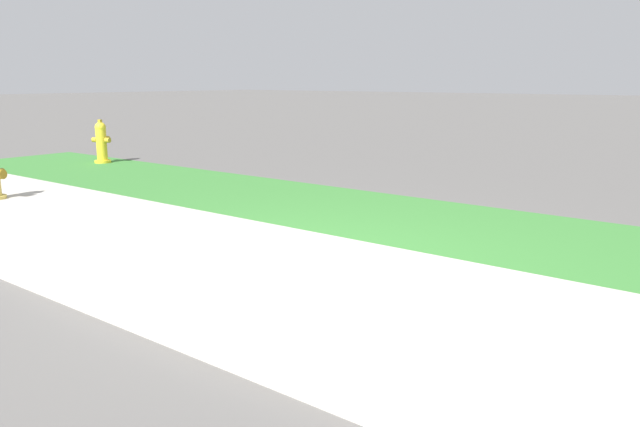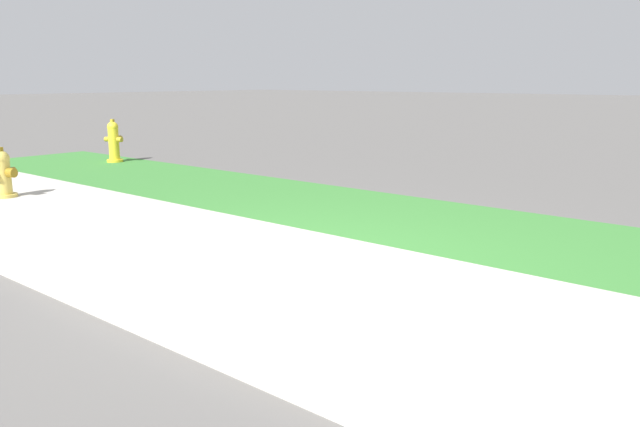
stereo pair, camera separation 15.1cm
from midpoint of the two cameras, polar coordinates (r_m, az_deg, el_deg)
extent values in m
plane|color=#5B5956|center=(4.92, -3.18, -5.57)|extent=(120.00, 120.00, 0.00)
cube|color=#BCB7AD|center=(4.92, -3.18, -5.52)|extent=(18.00, 2.46, 0.01)
cube|color=#387A33|center=(6.79, 10.60, -0.74)|extent=(18.00, 2.29, 0.01)
cube|color=#BCB7AD|center=(4.10, -15.94, -8.88)|extent=(18.00, 0.16, 0.12)
cylinder|color=yellow|center=(12.09, -17.89, 4.62)|extent=(0.29, 0.29, 0.05)
cylinder|color=yellow|center=(12.05, -17.99, 6.13)|extent=(0.19, 0.19, 0.59)
sphere|color=yellow|center=(12.03, -18.09, 7.53)|extent=(0.20, 0.20, 0.20)
cube|color=#B29323|center=(12.02, -18.12, 8.07)|extent=(0.07, 0.07, 0.06)
cylinder|color=#B29323|center=(12.14, -18.52, 6.47)|extent=(0.11, 0.11, 0.09)
cylinder|color=#B29323|center=(11.96, -17.50, 6.46)|extent=(0.11, 0.11, 0.09)
cylinder|color=#B29323|center=(12.16, -17.59, 6.54)|extent=(0.15, 0.13, 0.12)
cylinder|color=gold|center=(8.97, -26.43, 1.46)|extent=(0.30, 0.30, 0.05)
cylinder|color=gold|center=(8.93, -26.58, 3.05)|extent=(0.20, 0.20, 0.45)
sphere|color=gold|center=(8.90, -26.72, 4.49)|extent=(0.21, 0.21, 0.21)
cube|color=olive|center=(8.89, -26.79, 5.26)|extent=(0.07, 0.07, 0.06)
cylinder|color=olive|center=(9.02, -25.95, 3.54)|extent=(0.11, 0.11, 0.09)
cylinder|color=olive|center=(8.82, -25.95, 3.36)|extent=(0.13, 0.15, 0.12)
camera|label=1|loc=(0.08, -89.17, 0.18)|focal=35.00mm
camera|label=2|loc=(0.08, 90.83, -0.18)|focal=35.00mm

